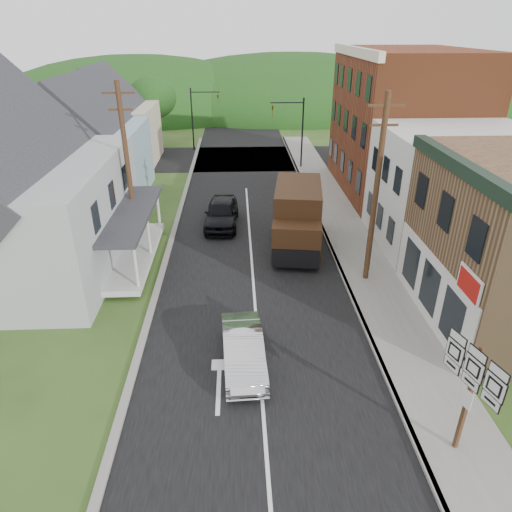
{
  "coord_description": "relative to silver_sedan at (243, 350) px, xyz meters",
  "views": [
    {
      "loc": [
        -0.72,
        -16.03,
        11.41
      ],
      "look_at": [
        0.07,
        2.06,
        2.2
      ],
      "focal_mm": 32.0,
      "sensor_mm": 36.0,
      "label": 1
    }
  ],
  "objects": [
    {
      "name": "house_gray",
      "position": [
        -11.4,
        8.63,
        3.54
      ],
      "size": [
        10.2,
        12.24,
        8.35
      ],
      "color": "#A7AAAC",
      "rests_on": "ground"
    },
    {
      "name": "traffic_signal_right",
      "position": [
        4.9,
        26.13,
        3.06
      ],
      "size": [
        2.87,
        0.2,
        6.0
      ],
      "color": "black",
      "rests_on": "ground"
    },
    {
      "name": "forested_ridge",
      "position": [
        0.6,
        57.63,
        -0.69
      ],
      "size": [
        90.0,
        30.0,
        16.0
      ],
      "primitive_type": "ellipsoid",
      "color": "#173710",
      "rests_on": "ground"
    },
    {
      "name": "road",
      "position": [
        0.6,
        12.63,
        -0.69
      ],
      "size": [
        9.0,
        90.0,
        0.02
      ],
      "primitive_type": "cube",
      "color": "black",
      "rests_on": "ground"
    },
    {
      "name": "traffic_signal_left",
      "position": [
        -3.7,
        33.13,
        3.06
      ],
      "size": [
        2.87,
        0.2,
        6.0
      ],
      "color": "black",
      "rests_on": "ground"
    },
    {
      "name": "utility_pole_left",
      "position": [
        -5.9,
        10.63,
        3.96
      ],
      "size": [
        1.6,
        0.26,
        9.0
      ],
      "color": "#472D19",
      "rests_on": "ground"
    },
    {
      "name": "tree_left_d",
      "position": [
        -8.4,
        34.63,
        4.19
      ],
      "size": [
        4.8,
        4.8,
        6.94
      ],
      "color": "#382616",
      "rests_on": "ground"
    },
    {
      "name": "route_sign_cluster",
      "position": [
        6.2,
        -4.11,
        1.86
      ],
      "size": [
        0.65,
        2.06,
        3.71
      ],
      "rotation": [
        0.0,
        0.0,
        0.28
      ],
      "color": "#472D19",
      "rests_on": "sidewalk_right"
    },
    {
      "name": "curb_right",
      "position": [
        5.15,
        10.63,
        -0.62
      ],
      "size": [
        0.2,
        55.0,
        0.15
      ],
      "primitive_type": "cube",
      "color": "slate",
      "rests_on": "ground"
    },
    {
      "name": "storefront_white",
      "position": [
        11.9,
        10.13,
        2.56
      ],
      "size": [
        8.0,
        7.0,
        6.5
      ],
      "primitive_type": "cube",
      "color": "silver",
      "rests_on": "ground"
    },
    {
      "name": "house_blue",
      "position": [
        -10.4,
        19.63,
        3.0
      ],
      "size": [
        7.14,
        8.16,
        7.28
      ],
      "color": "#7F9FAD",
      "rests_on": "ground"
    },
    {
      "name": "sidewalk_right",
      "position": [
        6.5,
        10.63,
        -0.62
      ],
      "size": [
        2.8,
        55.0,
        0.15
      ],
      "primitive_type": "cube",
      "color": "slate",
      "rests_on": "ground"
    },
    {
      "name": "delivery_van",
      "position": [
        3.23,
        10.16,
        1.07
      ],
      "size": [
        3.32,
        6.51,
        3.48
      ],
      "rotation": [
        0.0,
        0.0,
        -0.14
      ],
      "color": "#311B0D",
      "rests_on": "ground"
    },
    {
      "name": "ground",
      "position": [
        0.6,
        2.63,
        -0.69
      ],
      "size": [
        120.0,
        120.0,
        0.0
      ],
      "primitive_type": "plane",
      "color": "#2D4719",
      "rests_on": "ground"
    },
    {
      "name": "utility_pole_right",
      "position": [
        6.2,
        6.13,
        3.96
      ],
      "size": [
        1.6,
        0.26,
        9.0
      ],
      "color": "#472D19",
      "rests_on": "ground"
    },
    {
      "name": "dark_sedan",
      "position": [
        -1.12,
        13.45,
        0.15
      ],
      "size": [
        2.22,
        5.02,
        1.68
      ],
      "primitive_type": "imported",
      "rotation": [
        0.0,
        0.0,
        -0.05
      ],
      "color": "black",
      "rests_on": "ground"
    },
    {
      "name": "cross_road",
      "position": [
        0.6,
        29.63,
        -0.69
      ],
      "size": [
        60.0,
        9.0,
        0.02
      ],
      "primitive_type": "cube",
      "color": "black",
      "rests_on": "ground"
    },
    {
      "name": "warning_sign",
      "position": [
        6.55,
        6.92,
        1.29
      ],
      "size": [
        0.22,
        0.77,
        2.87
      ],
      "rotation": [
        0.0,
        0.0,
        -0.25
      ],
      "color": "black",
      "rests_on": "sidewalk_right"
    },
    {
      "name": "storefront_red",
      "position": [
        11.9,
        19.63,
        4.31
      ],
      "size": [
        8.0,
        12.0,
        10.0
      ],
      "primitive_type": "cube",
      "color": "brown",
      "rests_on": "ground"
    },
    {
      "name": "curb_left",
      "position": [
        -4.05,
        10.63,
        -0.63
      ],
      "size": [
        0.3,
        55.0,
        0.12
      ],
      "primitive_type": "cube",
      "color": "slate",
      "rests_on": "ground"
    },
    {
      "name": "silver_sedan",
      "position": [
        0.0,
        0.0,
        0.0
      ],
      "size": [
        1.7,
        4.28,
        1.39
      ],
      "primitive_type": "imported",
      "rotation": [
        0.0,
        0.0,
        0.06
      ],
      "color": "silver",
      "rests_on": "ground"
    },
    {
      "name": "house_cream",
      "position": [
        -10.9,
        28.63,
        3.0
      ],
      "size": [
        7.14,
        8.16,
        7.28
      ],
      "color": "#C5B399",
      "rests_on": "ground"
    }
  ]
}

